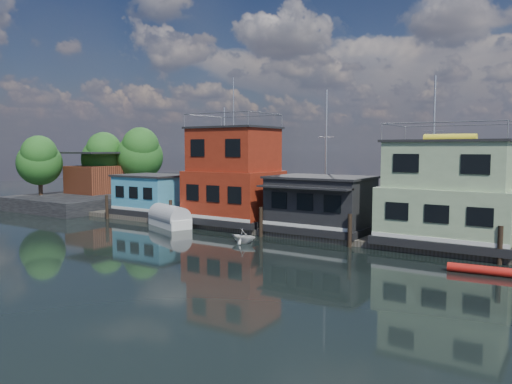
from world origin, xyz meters
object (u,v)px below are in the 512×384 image
Objects in this scene: houseboat_red at (234,177)px; houseboat_blue at (152,194)px; red_kayak at (480,270)px; tarp_runabout at (170,218)px; dinghy_white at (243,236)px; houseboat_green at (448,195)px; houseboat_dark at (321,204)px.

houseboat_blue is at bearing -180.00° from houseboat_red.
tarp_runabout is at bearing 168.28° from red_kayak.
houseboat_red reaches higher than red_kayak.
tarp_runabout reaches higher than dinghy_white.
houseboat_blue is 1.99× the size of red_kayak.
red_kayak is (15.14, -0.20, -0.26)m from dinghy_white.
houseboat_dark is at bearing -179.88° from houseboat_green.
houseboat_dark is at bearing -0.06° from houseboat_blue.
red_kayak is (11.99, -5.72, -2.18)m from houseboat_dark.
houseboat_red is at bearing 0.00° from houseboat_blue.
houseboat_blue reaches higher than tarp_runabout.
tarp_runabout is at bearing -166.50° from houseboat_dark.
dinghy_white is (-12.15, -5.54, -3.05)m from houseboat_green.
tarp_runabout is at bearing -30.77° from houseboat_blue.
tarp_runabout is at bearing 70.81° from dinghy_white.
houseboat_green reaches higher than houseboat_dark.
tarp_runabout is at bearing -172.02° from houseboat_green.
houseboat_green is 4.42× the size of dinghy_white.
houseboat_blue reaches higher than dinghy_white.
red_kayak is at bearing -25.50° from houseboat_dark.
houseboat_red is at bearing 37.26° from dinghy_white.
houseboat_blue is 15.48m from dinghy_white.
houseboat_red is at bearing -180.00° from houseboat_green.
dinghy_white is (-3.15, -5.52, -1.92)m from houseboat_dark.
houseboat_green is at bearing 0.00° from houseboat_blue.
houseboat_dark reaches higher than houseboat_blue.
houseboat_blue is 0.76× the size of houseboat_green.
red_kayak is (24.44, -2.73, -0.48)m from tarp_runabout.
houseboat_red is 8.20m from dinghy_white.
houseboat_blue is 1.26× the size of tarp_runabout.
houseboat_green is at bearing -69.44° from dinghy_white.
houseboat_green is 21.84m from tarp_runabout.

